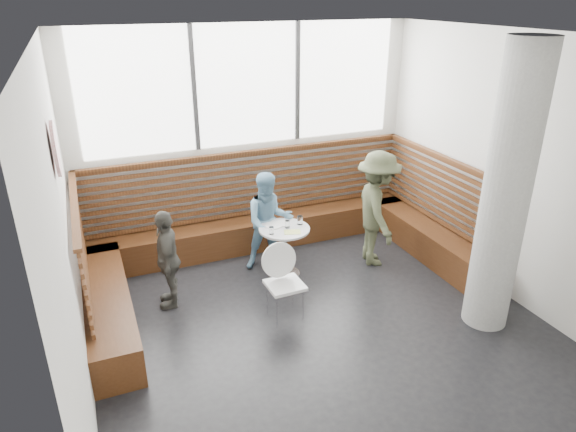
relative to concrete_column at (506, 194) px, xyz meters
name	(u,v)px	position (x,y,z in m)	size (l,w,h in m)	color
room	(325,199)	(-1.85, 0.60, 0.00)	(5.00, 5.00, 3.20)	silver
booth	(267,234)	(-1.85, 2.37, -1.19)	(5.00, 2.50, 1.44)	#3F220F
concrete_column	(506,194)	(0.00, 0.00, 0.00)	(0.50, 0.50, 3.20)	gray
wall_art	(56,149)	(-4.31, 1.00, 0.70)	(0.50, 0.50, 0.03)	white
cafe_table	(284,241)	(-1.79, 1.89, -1.10)	(0.68, 0.68, 0.70)	silver
cafe_chair	(283,276)	(-2.16, 1.01, -1.07)	(0.43, 0.42, 0.90)	white
adult_man	(377,209)	(-0.46, 1.74, -0.78)	(1.05, 0.61, 1.63)	#444931
child_back	(269,221)	(-1.89, 2.18, -0.91)	(0.67, 0.52, 1.38)	#6998B7
child_left	(168,259)	(-3.35, 1.76, -0.98)	(0.73, 0.30, 1.25)	#4A4943
plate_near	(273,226)	(-1.90, 1.99, -0.89)	(0.22, 0.22, 0.02)	white
plate_far	(283,223)	(-1.75, 2.02, -0.89)	(0.21, 0.21, 0.01)	white
glass_left	(271,231)	(-2.01, 1.78, -0.85)	(0.06, 0.06, 0.10)	white
glass_mid	(287,224)	(-1.74, 1.88, -0.85)	(0.06, 0.06, 0.10)	white
glass_right	(300,220)	(-1.55, 1.92, -0.84)	(0.08, 0.08, 0.12)	white
menu_card	(292,232)	(-1.73, 1.73, -0.90)	(0.21, 0.15, 0.00)	#A5C64C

